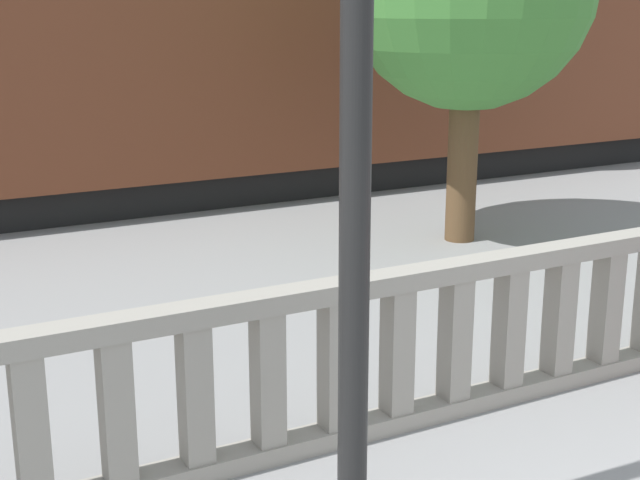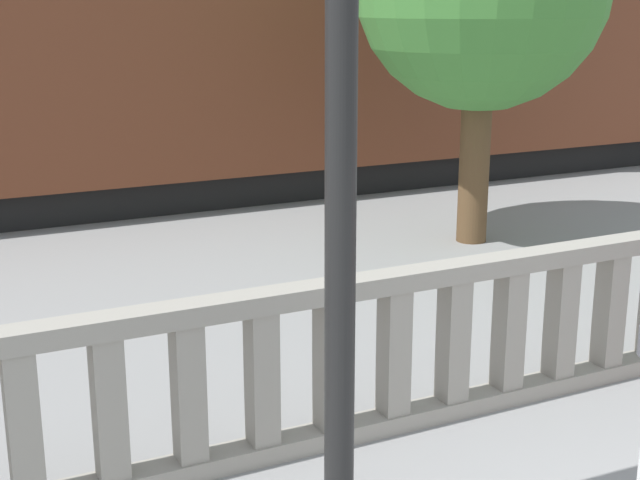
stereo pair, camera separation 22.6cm
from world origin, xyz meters
TOP-DOWN VIEW (x-y plane):
  - balustrade at (-0.00, 3.23)m, footprint 16.24×0.24m
  - train_near at (-0.41, 12.04)m, footprint 23.15×2.64m

SIDE VIEW (x-z plane):
  - balustrade at x=0.00m, z-range 0.00..1.28m
  - train_near at x=-0.41m, z-range -0.21..4.39m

